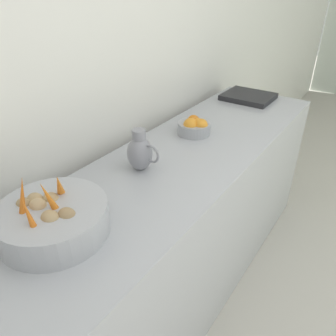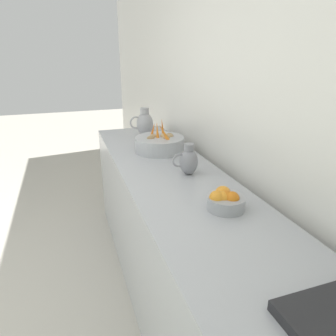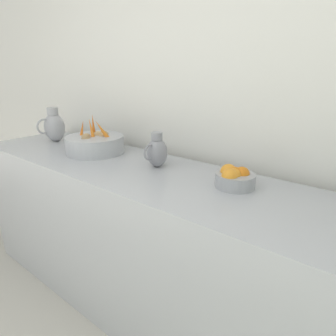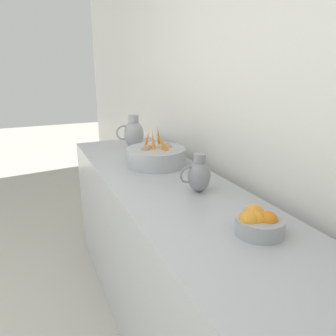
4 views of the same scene
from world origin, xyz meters
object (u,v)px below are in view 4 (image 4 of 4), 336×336
at_px(metal_pitcher_short, 199,175).
at_px(vegetable_colander, 156,156).
at_px(orange_bowl, 258,222).
at_px(metal_pitcher_tall, 133,133).

bearing_deg(metal_pitcher_short, vegetable_colander, -86.89).
xyz_separation_m(vegetable_colander, orange_bowl, (-0.02, 0.99, -0.01)).
bearing_deg(metal_pitcher_short, metal_pitcher_tall, -88.89).
bearing_deg(metal_pitcher_tall, vegetable_colander, 89.02).
distance_m(metal_pitcher_tall, metal_pitcher_short, 1.00).
bearing_deg(orange_bowl, metal_pitcher_tall, -89.38).
relative_size(orange_bowl, metal_pitcher_tall, 0.73).
bearing_deg(vegetable_colander, orange_bowl, 91.41).
bearing_deg(vegetable_colander, metal_pitcher_short, 93.11).
relative_size(orange_bowl, metal_pitcher_short, 0.94).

